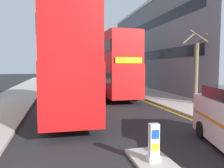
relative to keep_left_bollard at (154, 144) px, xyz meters
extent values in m
cube|color=#ADA89E|center=(6.50, 12.21, -0.54)|extent=(4.00, 80.00, 0.14)
cube|color=#ADA89E|center=(-6.50, 12.21, -0.54)|extent=(4.00, 80.00, 0.14)
cube|color=yellow|center=(4.40, 10.21, -0.60)|extent=(0.10, 56.00, 0.01)
cube|color=yellow|center=(4.24, 10.21, -0.60)|extent=(0.10, 56.00, 0.01)
cube|color=#ADA89E|center=(0.00, 0.00, -0.56)|extent=(1.10, 2.20, 0.10)
cube|color=silver|center=(0.00, 0.00, -0.43)|extent=(0.36, 0.28, 0.16)
cube|color=white|center=(0.00, 0.00, 0.13)|extent=(0.28, 0.20, 0.95)
cube|color=blue|center=(0.00, -0.10, 0.32)|extent=(0.22, 0.01, 0.26)
cube|color=yellow|center=(0.00, -0.10, -0.06)|extent=(0.22, 0.01, 0.20)
cube|color=red|center=(-2.10, 7.83, 1.13)|extent=(2.63, 10.83, 2.60)
cube|color=red|center=(-2.10, 7.83, 3.68)|extent=(2.58, 10.61, 2.50)
cube|color=black|center=(-2.10, 7.83, 1.43)|extent=(2.66, 10.40, 0.84)
cube|color=black|center=(-2.10, 7.83, 3.78)|extent=(2.64, 10.18, 0.80)
cube|color=yellow|center=(-2.03, 13.21, 2.68)|extent=(2.00, 0.08, 0.44)
cube|color=maroon|center=(-2.10, 7.83, 4.98)|extent=(2.37, 9.75, 0.10)
cylinder|color=black|center=(-3.31, 11.20, -0.09)|extent=(0.31, 1.04, 1.04)
cylinder|color=black|center=(-0.81, 11.17, -0.09)|extent=(0.31, 1.04, 1.04)
cylinder|color=black|center=(-3.39, 4.50, -0.09)|extent=(0.31, 1.04, 1.04)
cylinder|color=black|center=(-0.89, 4.47, -0.09)|extent=(0.31, 1.04, 1.04)
cube|color=red|center=(2.09, 14.76, 1.13)|extent=(2.84, 10.87, 2.60)
cube|color=red|center=(2.09, 14.76, 3.68)|extent=(2.78, 10.66, 2.50)
cube|color=black|center=(2.09, 14.76, 1.43)|extent=(2.85, 10.44, 0.84)
cube|color=black|center=(2.09, 14.76, 3.78)|extent=(2.84, 10.23, 0.80)
cube|color=yellow|center=(2.26, 9.38, 2.68)|extent=(2.00, 0.12, 0.44)
cube|color=maroon|center=(2.09, 14.76, 4.98)|extent=(2.55, 9.79, 0.10)
cylinder|color=black|center=(3.45, 11.45, -0.09)|extent=(0.33, 1.05, 1.04)
cylinder|color=black|center=(0.95, 11.37, -0.09)|extent=(0.33, 1.05, 1.04)
cylinder|color=black|center=(3.23, 18.14, -0.09)|extent=(0.33, 1.05, 1.04)
cylinder|color=black|center=(0.74, 18.06, -0.09)|extent=(0.33, 1.05, 1.04)
cylinder|color=black|center=(2.84, 1.78, -0.27)|extent=(0.39, 0.71, 0.68)
cylinder|color=#2D2D38|center=(6.03, 18.82, -0.04)|extent=(0.22, 0.22, 0.85)
cube|color=silver|center=(6.03, 18.82, 0.66)|extent=(0.34, 0.22, 0.56)
sphere|color=#9E7051|center=(6.03, 18.82, 1.05)|extent=(0.20, 0.20, 0.20)
cylinder|color=#6B6047|center=(6.42, 20.84, 1.78)|extent=(0.36, 0.36, 4.50)
cylinder|color=#6B6047|center=(7.17, 20.90, 4.55)|extent=(0.24, 1.54, 1.13)
cylinder|color=#6B6047|center=(6.58, 21.45, 4.47)|extent=(1.29, 0.45, 0.96)
cylinder|color=#6B6047|center=(5.81, 21.30, 4.57)|extent=(1.04, 1.33, 1.15)
cylinder|color=#6B6047|center=(5.95, 20.43, 4.46)|extent=(0.93, 1.05, 0.95)
cylinder|color=#6B6047|center=(6.58, 20.12, 4.54)|extent=(1.50, 0.45, 1.11)
cylinder|color=#6B6047|center=(5.47, 33.65, 1.71)|extent=(0.33, 0.33, 4.36)
cylinder|color=#6B6047|center=(5.99, 33.60, 4.26)|extent=(0.23, 1.10, 0.82)
cylinder|color=#6B6047|center=(5.49, 34.07, 4.19)|extent=(0.90, 0.16, 0.68)
cylinder|color=#6B6047|center=(5.12, 34.03, 4.25)|extent=(0.88, 0.82, 0.81)
cylinder|color=#6B6047|center=(4.97, 33.22, 4.35)|extent=(0.98, 1.11, 1.00)
cylinder|color=#6B6047|center=(5.57, 33.15, 4.25)|extent=(1.09, 0.33, 0.81)
cylinder|color=#6B6047|center=(7.24, 8.72, 1.73)|extent=(0.33, 0.33, 4.41)
cylinder|color=#6B6047|center=(7.69, 8.82, 4.26)|extent=(0.33, 0.99, 0.74)
cylinder|color=#6B6047|center=(7.07, 9.39, 4.42)|extent=(1.41, 0.45, 1.05)
cylinder|color=#6B6047|center=(7.00, 8.15, 4.37)|extent=(1.23, 0.61, 0.95)
cube|color=slate|center=(13.50, 21.84, 4.93)|extent=(10.00, 28.00, 11.08)
cube|color=black|center=(8.48, 21.84, 7.37)|extent=(0.04, 24.64, 1.00)
cube|color=black|center=(8.48, 21.84, 3.60)|extent=(0.04, 24.64, 1.00)
cube|color=silver|center=(8.48, 21.84, 10.22)|extent=(0.12, 26.60, 0.24)
camera|label=1|loc=(-2.68, -5.88, 2.25)|focal=35.99mm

